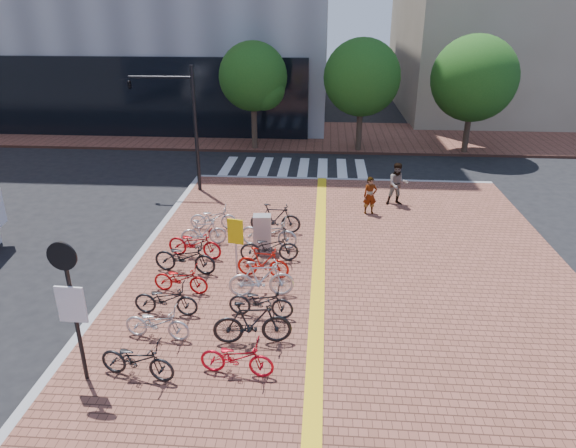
# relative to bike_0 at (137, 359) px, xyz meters

# --- Properties ---
(ground) EXTENTS (120.00, 120.00, 0.00)m
(ground) POSITION_rel_bike_0_xyz_m (1.92, 2.65, -0.62)
(ground) COLOR black
(ground) RESTS_ON ground
(kerb_north) EXTENTS (14.00, 0.25, 0.15)m
(kerb_north) POSITION_rel_bike_0_xyz_m (4.92, 14.65, -0.54)
(kerb_north) COLOR gray
(kerb_north) RESTS_ON ground
(far_sidewalk) EXTENTS (70.00, 8.00, 0.15)m
(far_sidewalk) POSITION_rel_bike_0_xyz_m (1.92, 23.65, -0.54)
(far_sidewalk) COLOR brown
(far_sidewalk) RESTS_ON ground
(crosswalk) EXTENTS (7.50, 4.00, 0.01)m
(crosswalk) POSITION_rel_bike_0_xyz_m (2.42, 16.65, -0.61)
(crosswalk) COLOR silver
(crosswalk) RESTS_ON ground
(street_trees) EXTENTS (16.20, 4.60, 6.35)m
(street_trees) POSITION_rel_bike_0_xyz_m (6.96, 20.10, 3.48)
(street_trees) COLOR #38281E
(street_trees) RESTS_ON far_sidewalk
(bike_0) EXTENTS (1.86, 0.92, 0.93)m
(bike_0) POSITION_rel_bike_0_xyz_m (0.00, 0.00, 0.00)
(bike_0) COLOR black
(bike_0) RESTS_ON sidewalk
(bike_1) EXTENTS (1.73, 0.75, 0.88)m
(bike_1) POSITION_rel_bike_0_xyz_m (-0.01, 1.46, -0.03)
(bike_1) COLOR #A9A8AD
(bike_1) RESTS_ON sidewalk
(bike_2) EXTENTS (1.77, 0.68, 0.92)m
(bike_2) POSITION_rel_bike_0_xyz_m (-0.11, 2.54, -0.01)
(bike_2) COLOR black
(bike_2) RESTS_ON sidewalk
(bike_3) EXTENTS (1.69, 0.76, 0.86)m
(bike_3) POSITION_rel_bike_0_xyz_m (-0.02, 3.71, -0.04)
(bike_3) COLOR #9D0B0C
(bike_3) RESTS_ON sidewalk
(bike_4) EXTENTS (2.06, 0.95, 1.04)m
(bike_4) POSITION_rel_bike_0_xyz_m (-0.21, 4.90, 0.05)
(bike_4) COLOR black
(bike_4) RESTS_ON sidewalk
(bike_5) EXTENTS (1.96, 1.00, 0.98)m
(bike_5) POSITION_rel_bike_0_xyz_m (-0.16, 5.96, 0.02)
(bike_5) COLOR #9E0B11
(bike_5) RESTS_ON sidewalk
(bike_6) EXTENTS (1.63, 0.76, 0.95)m
(bike_6) POSITION_rel_bike_0_xyz_m (-0.08, 6.91, 0.01)
(bike_6) COLOR #A9A9AD
(bike_6) RESTS_ON sidewalk
(bike_7) EXTENTS (1.75, 0.71, 0.90)m
(bike_7) POSITION_rel_bike_0_xyz_m (-0.03, 8.29, -0.02)
(bike_7) COLOR #ADADB1
(bike_7) RESTS_ON sidewalk
(bike_8) EXTENTS (1.74, 0.75, 0.89)m
(bike_8) POSITION_rel_bike_0_xyz_m (2.19, 0.26, -0.02)
(bike_8) COLOR red
(bike_8) RESTS_ON sidewalk
(bike_9) EXTENTS (1.98, 0.77, 1.16)m
(bike_9) POSITION_rel_bike_0_xyz_m (2.38, 1.43, 0.11)
(bike_9) COLOR black
(bike_9) RESTS_ON sidewalk
(bike_10) EXTENTS (1.80, 0.76, 0.92)m
(bike_10) POSITION_rel_bike_0_xyz_m (2.44, 2.62, -0.01)
(bike_10) COLOR black
(bike_10) RESTS_ON sidewalk
(bike_11) EXTENTS (1.92, 0.78, 1.12)m
(bike_11) POSITION_rel_bike_0_xyz_m (2.33, 3.65, 0.09)
(bike_11) COLOR #B8B8BD
(bike_11) RESTS_ON sidewalk
(bike_12) EXTENTS (1.67, 0.68, 0.97)m
(bike_12) POSITION_rel_bike_0_xyz_m (2.24, 4.77, 0.02)
(bike_12) COLOR red
(bike_12) RESTS_ON sidewalk
(bike_13) EXTENTS (1.95, 0.86, 0.99)m
(bike_13) POSITION_rel_bike_0_xyz_m (2.31, 5.87, 0.03)
(bike_13) COLOR black
(bike_13) RESTS_ON sidewalk
(bike_14) EXTENTS (2.10, 1.05, 1.06)m
(bike_14) POSITION_rel_bike_0_xyz_m (2.18, 6.93, 0.06)
(bike_14) COLOR #A2A2A6
(bike_14) RESTS_ON sidewalk
(bike_15) EXTENTS (1.87, 0.59, 1.11)m
(bike_15) POSITION_rel_bike_0_xyz_m (2.29, 8.13, 0.09)
(bike_15) COLOR black
(bike_15) RESTS_ON sidewalk
(pedestrian_a) EXTENTS (0.60, 0.45, 1.50)m
(pedestrian_a) POSITION_rel_bike_0_xyz_m (5.85, 10.28, 0.28)
(pedestrian_a) COLOR gray
(pedestrian_a) RESTS_ON sidewalk
(pedestrian_b) EXTENTS (0.92, 0.75, 1.77)m
(pedestrian_b) POSITION_rel_bike_0_xyz_m (7.05, 11.40, 0.42)
(pedestrian_b) COLOR #4A4B5D
(pedestrian_b) RESTS_ON sidewalk
(utility_box) EXTENTS (0.62, 0.47, 1.28)m
(utility_box) POSITION_rel_bike_0_xyz_m (2.00, 6.62, 0.17)
(utility_box) COLOR #BAB9BF
(utility_box) RESTS_ON sidewalk
(yellow_sign) EXTENTS (0.49, 0.17, 1.83)m
(yellow_sign) POSITION_rel_bike_0_xyz_m (1.40, 4.91, 0.80)
(yellow_sign) COLOR #B7B7BC
(yellow_sign) RESTS_ON sidewalk
(notice_sign) EXTENTS (0.63, 0.15, 3.39)m
(notice_sign) POSITION_rel_bike_0_xyz_m (-1.15, -0.18, 1.67)
(notice_sign) COLOR black
(notice_sign) RESTS_ON sidewalk
(traffic_light_pole) EXTENTS (2.91, 1.12, 5.42)m
(traffic_light_pole) POSITION_rel_bike_0_xyz_m (-2.83, 12.63, 3.27)
(traffic_light_pole) COLOR black
(traffic_light_pole) RESTS_ON sidewalk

